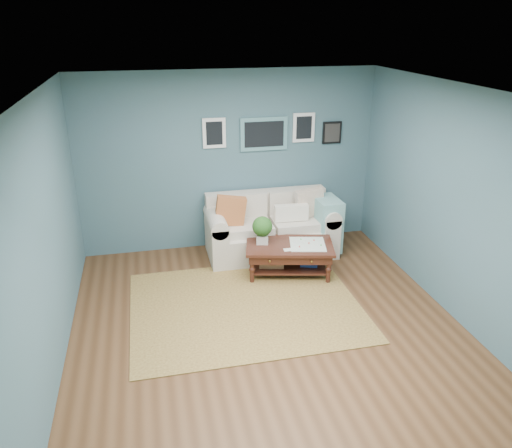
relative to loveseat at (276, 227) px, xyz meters
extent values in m
plane|color=brown|center=(-0.61, -2.03, -0.41)|extent=(5.00, 5.00, 0.00)
plane|color=white|center=(-0.61, -2.03, 2.29)|extent=(5.00, 5.00, 0.00)
cube|color=#3F6166|center=(-0.61, 0.47, 0.94)|extent=(4.50, 0.02, 2.70)
cube|color=#3F6166|center=(-0.61, -4.53, 0.94)|extent=(4.50, 0.02, 2.70)
cube|color=#3F6166|center=(-2.86, -2.03, 0.94)|extent=(0.02, 5.00, 2.70)
cube|color=#3F6166|center=(1.64, -2.03, 0.94)|extent=(0.02, 5.00, 2.70)
cube|color=#558B90|center=(-0.09, 0.45, 1.34)|extent=(0.72, 0.03, 0.50)
cube|color=black|center=(-0.09, 0.43, 1.34)|extent=(0.60, 0.01, 0.38)
cube|color=white|center=(-0.84, 0.45, 1.39)|extent=(0.34, 0.03, 0.44)
cube|color=white|center=(0.53, 0.45, 1.41)|extent=(0.34, 0.03, 0.44)
cube|color=black|center=(0.99, 0.45, 1.31)|extent=(0.30, 0.03, 0.34)
cube|color=brown|center=(-0.78, -1.45, -0.41)|extent=(2.83, 2.26, 0.01)
cube|color=beige|center=(-0.09, -0.04, -0.20)|extent=(1.43, 0.88, 0.42)
cube|color=beige|center=(-0.09, 0.31, 0.25)|extent=(1.87, 0.22, 0.48)
cube|color=beige|center=(-0.92, -0.04, -0.10)|extent=(0.24, 0.88, 0.62)
cube|color=beige|center=(0.75, -0.04, -0.10)|extent=(0.24, 0.88, 0.62)
cylinder|color=beige|center=(-0.92, -0.04, 0.21)|extent=(0.26, 0.88, 0.26)
cylinder|color=beige|center=(0.75, -0.04, 0.21)|extent=(0.26, 0.88, 0.26)
cube|color=beige|center=(-0.47, -0.10, 0.08)|extent=(0.72, 0.56, 0.13)
cube|color=beige|center=(0.30, -0.10, 0.08)|extent=(0.72, 0.56, 0.13)
cube|color=beige|center=(-0.47, 0.18, 0.32)|extent=(0.72, 0.12, 0.36)
cube|color=beige|center=(0.30, 0.18, 0.32)|extent=(0.72, 0.12, 0.36)
cube|color=#BF4121|center=(-0.71, -0.09, 0.36)|extent=(0.49, 0.17, 0.48)
cube|color=beige|center=(0.52, -0.02, 0.36)|extent=(0.47, 0.18, 0.46)
cube|color=silver|center=(0.19, -0.14, 0.27)|extent=(0.50, 0.12, 0.24)
cube|color=#8AC2BD|center=(0.75, -0.16, 0.05)|extent=(0.34, 0.55, 0.80)
cube|color=#36190F|center=(0.00, -0.73, 0.02)|extent=(1.33, 0.95, 0.04)
cube|color=#36190F|center=(0.00, -0.73, -0.06)|extent=(1.23, 0.86, 0.12)
cube|color=#36190F|center=(0.00, -0.73, -0.30)|extent=(1.11, 0.74, 0.03)
sphere|color=gold|center=(-0.34, -0.98, -0.06)|extent=(0.03, 0.03, 0.03)
sphere|color=gold|center=(0.20, -1.10, -0.06)|extent=(0.03, 0.03, 0.03)
cylinder|color=#36190F|center=(-0.56, -0.87, -0.21)|extent=(0.06, 0.06, 0.41)
cylinder|color=#36190F|center=(0.45, -1.11, -0.21)|extent=(0.06, 0.06, 0.41)
cylinder|color=#36190F|center=(-0.44, -0.35, -0.21)|extent=(0.06, 0.06, 0.41)
cylinder|color=#36190F|center=(0.57, -0.58, -0.21)|extent=(0.06, 0.06, 0.41)
cube|color=beige|center=(-0.36, -0.59, 0.10)|extent=(0.19, 0.19, 0.12)
sphere|color=#194916|center=(-0.36, -0.59, 0.29)|extent=(0.28, 0.28, 0.28)
cube|color=white|center=(0.25, -0.78, 0.04)|extent=(0.58, 0.58, 0.01)
cube|color=#B17B55|center=(-0.24, -0.67, -0.19)|extent=(0.39, 0.31, 0.20)
cube|color=navy|center=(0.28, -0.77, -0.23)|extent=(0.27, 0.23, 0.11)
camera|label=1|loc=(-1.84, -6.75, 2.95)|focal=35.00mm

